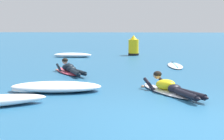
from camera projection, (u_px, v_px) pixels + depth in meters
name	position (u px, v px, depth m)	size (l,w,h in m)	color
ground_plane	(152.00, 61.00, 15.65)	(120.00, 120.00, 0.00)	#235B84
surfer_near	(169.00, 88.00, 8.13)	(1.50, 2.39, 0.55)	silver
surfer_far	(70.00, 69.00, 11.51)	(1.61, 2.37, 0.54)	#E54C66
drifting_surfboard	(175.00, 66.00, 13.43)	(0.57, 2.19, 0.16)	silver
whitewater_front	(73.00, 55.00, 17.27)	(2.04, 0.72, 0.23)	white
whitewater_mid_left	(56.00, 87.00, 8.36)	(2.37, 1.12, 0.25)	white
channel_marker_buoy	(134.00, 47.00, 18.27)	(0.60, 0.60, 1.13)	yellow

